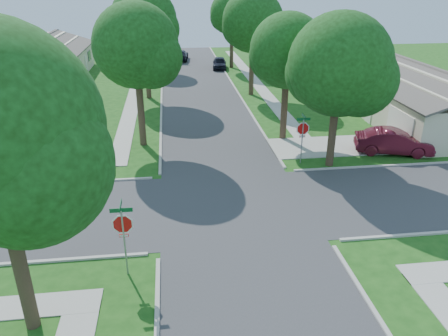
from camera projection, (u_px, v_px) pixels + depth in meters
ground at (234, 206)px, 21.17m from camera, size 100.00×100.00×0.00m
road_ns at (234, 206)px, 21.17m from camera, size 7.00×100.00×0.02m
sidewalk_ne at (255, 82)px, 45.43m from camera, size 1.20×40.00×0.04m
sidewalk_nw at (137, 85)px, 44.04m from camera, size 1.20×40.00×0.04m
driveway at (337, 146)px, 28.50m from camera, size 8.80×3.60×0.05m
stop_sign_sw at (123, 227)px, 15.55m from camera, size 1.05×0.80×2.98m
stop_sign_ne at (303, 131)px, 25.14m from camera, size 1.05×0.80×2.98m
tree_e_near at (288, 54)px, 27.58m from camera, size 4.97×4.80×8.28m
tree_e_mid at (253, 24)px, 38.22m from camera, size 5.59×5.40×9.21m
tree_e_far at (232, 15)px, 50.11m from camera, size 5.17×5.00×8.72m
tree_w_near at (137, 50)px, 26.32m from camera, size 5.38×5.20×8.97m
tree_w_mid at (145, 23)px, 37.05m from camera, size 5.80×5.60×9.56m
tree_w_far at (150, 20)px, 49.23m from camera, size 4.76×4.60×8.04m
tree_ne_corner at (340, 70)px, 23.44m from camera, size 5.80×5.60×8.66m
house_ne_near at (426, 103)px, 32.35m from camera, size 8.42×13.60×4.23m
house_ne_far at (338, 60)px, 48.66m from camera, size 8.42×13.60×4.23m
house_nw_far at (47, 62)px, 47.74m from camera, size 8.42×13.60×4.23m
car_driveway at (394, 142)px, 27.08m from camera, size 4.92×2.85×1.53m
car_curb_east at (219, 63)px, 51.67m from camera, size 1.99×4.06×1.33m
car_curb_west at (181, 55)px, 56.61m from camera, size 2.31×4.73×1.32m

